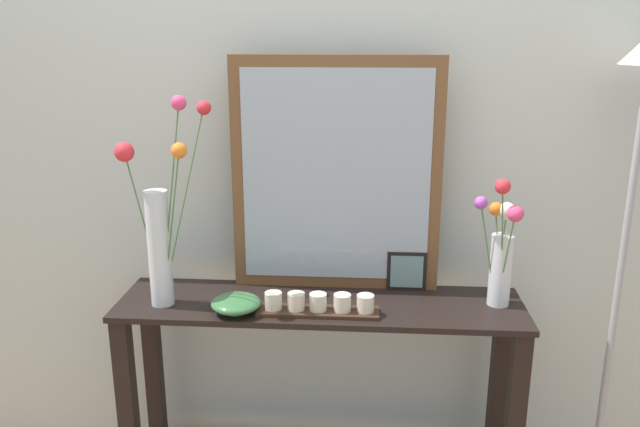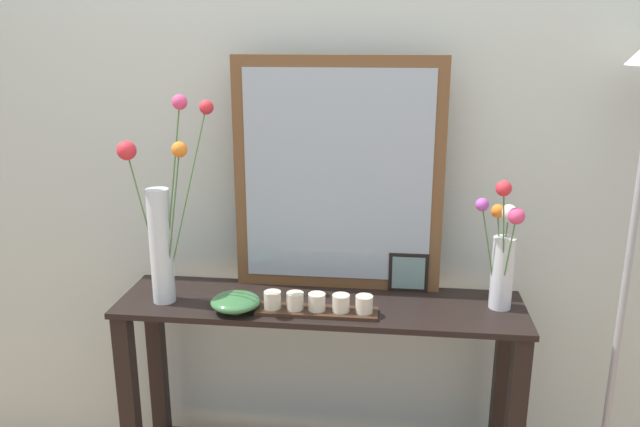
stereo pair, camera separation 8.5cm
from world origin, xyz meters
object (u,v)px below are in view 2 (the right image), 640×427
Objects in this scene: floor_lamp at (635,214)px; tall_vase_left at (162,224)px; mirror_leaning at (338,176)px; candle_tray at (318,305)px; vase_right at (503,253)px; console_table at (320,392)px; picture_frame_small at (408,272)px; decorative_bowl at (235,302)px.

tall_vase_left is at bearing -174.91° from floor_lamp.
candle_tray is at bearing -100.02° from mirror_leaning.
vase_right is 0.43m from floor_lamp.
tall_vase_left is 0.40× the size of floor_lamp.
console_table is at bearing 5.52° from tall_vase_left.
vase_right is (0.54, -0.12, -0.21)m from mirror_leaning.
floor_lamp is at bearing -3.43° from picture_frame_small.
console_table is 3.08× the size of vase_right.
console_table is 9.73× the size of picture_frame_small.
floor_lamp is (0.41, 0.07, 0.12)m from vase_right.
console_table is 0.47m from decorative_bowl.
floor_lamp reaches higher than console_table.
floor_lamp is (1.00, 0.08, 0.66)m from console_table.
decorative_bowl is at bearing -11.84° from tall_vase_left.
mirror_leaning reaches higher than decorative_bowl.
mirror_leaning reaches higher than picture_frame_small.
candle_tray is at bearing -143.36° from picture_frame_small.
picture_frame_small reaches higher than console_table.
mirror_leaning is 0.60m from tall_vase_left.
floor_lamp reaches higher than decorative_bowl.
console_table is 0.38m from candle_tray.
floor_lamp is at bearing 5.09° from tall_vase_left.
mirror_leaning is at bearing 38.32° from decorative_bowl.
tall_vase_left reaches higher than decorative_bowl.
picture_frame_small is 0.75m from floor_lamp.
floor_lamp is (0.95, -0.06, -0.08)m from mirror_leaning.
floor_lamp is at bearing 9.30° from vase_right.
mirror_leaning reaches higher than console_table.
picture_frame_small is at bearing -3.23° from mirror_leaning.
console_table is 8.44× the size of decorative_bowl.
candle_tray is 0.27m from decorative_bowl.
tall_vase_left is at bearing -174.48° from console_table.
tall_vase_left is (-0.56, -0.19, -0.13)m from mirror_leaning.
vase_right is 0.61m from candle_tray.
tall_vase_left reaches higher than vase_right.
mirror_leaning is at bearing 167.16° from vase_right.
mirror_leaning reaches higher than tall_vase_left.
tall_vase_left is at bearing -176.51° from vase_right.
console_table is 0.79× the size of floor_lamp.
candle_tray is (-0.04, -0.23, -0.37)m from mirror_leaning.
console_table is 0.79m from vase_right.
candle_tray is 0.23× the size of floor_lamp.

